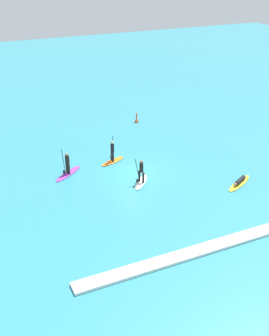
# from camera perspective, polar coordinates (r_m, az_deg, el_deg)

# --- Properties ---
(ground_plane) EXTENTS (120.00, 120.00, 0.00)m
(ground_plane) POSITION_cam_1_polar(r_m,az_deg,el_deg) (33.19, -0.00, -0.77)
(ground_plane) COLOR teal
(ground_plane) RESTS_ON ground
(surfer_on_white_board) EXTENTS (2.08, 2.26, 2.01)m
(surfer_on_white_board) POSITION_cam_1_polar(r_m,az_deg,el_deg) (31.68, 0.91, -1.19)
(surfer_on_white_board) COLOR white
(surfer_on_white_board) RESTS_ON ground_plane
(surfer_on_yellow_board) EXTENTS (3.09, 2.06, 0.43)m
(surfer_on_yellow_board) POSITION_cam_1_polar(r_m,az_deg,el_deg) (32.66, 13.97, -1.85)
(surfer_on_yellow_board) COLOR yellow
(surfer_on_yellow_board) RESTS_ON ground_plane
(surfer_on_purple_board) EXTENTS (2.77, 2.35, 2.14)m
(surfer_on_purple_board) POSITION_cam_1_polar(r_m,az_deg,el_deg) (33.33, -8.98, -0.09)
(surfer_on_purple_board) COLOR purple
(surfer_on_purple_board) RESTS_ON ground_plane
(surfer_on_orange_board) EXTENTS (2.47, 1.53, 2.30)m
(surfer_on_orange_board) POSITION_cam_1_polar(r_m,az_deg,el_deg) (34.90, -2.98, 1.55)
(surfer_on_orange_board) COLOR orange
(surfer_on_orange_board) RESTS_ON ground_plane
(marker_buoy) EXTENTS (0.37, 0.37, 1.07)m
(marker_buoy) POSITION_cam_1_polar(r_m,az_deg,el_deg) (43.38, 0.28, 6.44)
(marker_buoy) COLOR #E55119
(marker_buoy) RESTS_ON ground_plane
(wave_crest) EXTENTS (16.47, 0.90, 0.18)m
(wave_crest) POSITION_cam_1_polar(r_m,az_deg,el_deg) (25.54, 9.86, -10.57)
(wave_crest) COLOR white
(wave_crest) RESTS_ON ground_plane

